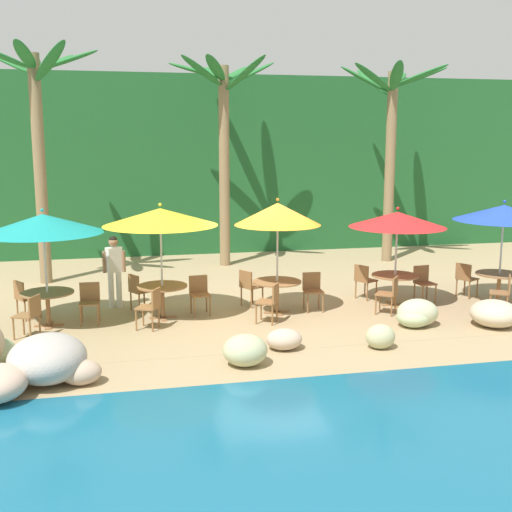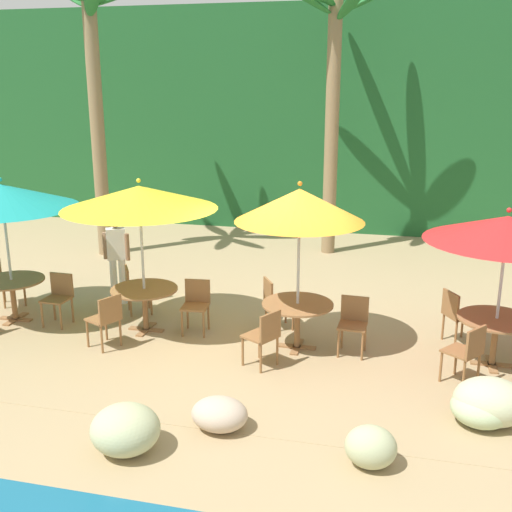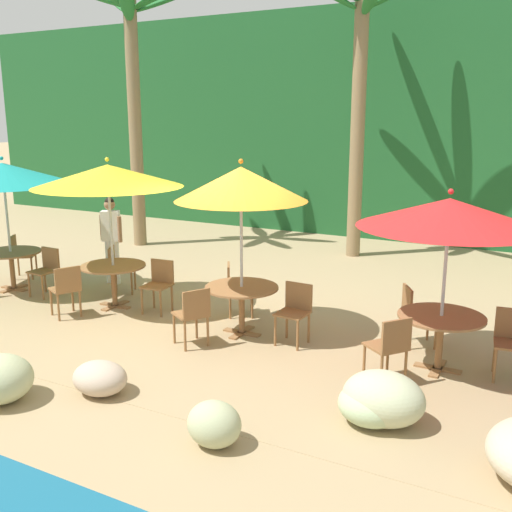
{
  "view_description": "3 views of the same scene",
  "coord_description": "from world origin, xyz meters",
  "px_view_note": "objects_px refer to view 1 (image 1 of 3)",
  "views": [
    {
      "loc": [
        -3.24,
        -13.72,
        3.92
      ],
      "look_at": [
        -0.27,
        -0.08,
        1.35
      ],
      "focal_mm": 45.02,
      "sensor_mm": 36.0,
      "label": 1
    },
    {
      "loc": [
        1.68,
        -8.78,
        4.0
      ],
      "look_at": [
        -0.5,
        0.3,
        1.36
      ],
      "focal_mm": 43.17,
      "sensor_mm": 36.0,
      "label": 2
    },
    {
      "loc": [
        4.39,
        -7.37,
        3.2
      ],
      "look_at": [
        0.19,
        0.52,
        1.09
      ],
      "focal_mm": 41.52,
      "sensor_mm": 36.0,
      "label": 3
    }
  ],
  "objects_px": {
    "dining_table_teal": "(47,298)",
    "chair_yellow_left": "(151,305)",
    "dining_table_blue": "(499,279)",
    "chair_teal_seaward": "(90,300)",
    "chair_teal_inland": "(24,297)",
    "chair_yellow_seaward": "(199,292)",
    "palm_tree_nearest": "(38,122)",
    "umbrella_orange": "(278,214)",
    "umbrella_yellow": "(160,217)",
    "dining_table_red": "(395,280)",
    "chair_blue_left": "(504,291)",
    "dining_table_yellow": "(162,291)",
    "chair_red_inland": "(364,279)",
    "umbrella_teal": "(43,224)",
    "chair_red_left": "(390,292)",
    "palm_tree_second": "(224,124)",
    "chair_teal_left": "(30,313)",
    "chair_orange_left": "(271,300)",
    "chair_red_seaward": "(423,281)",
    "chair_yellow_inland": "(138,290)",
    "dining_table_orange": "(277,286)",
    "umbrella_blue": "(504,213)",
    "chair_orange_inland": "(249,285)",
    "palm_tree_third": "(391,127)",
    "chair_blue_inland": "(465,277)",
    "chair_orange_seaward": "(313,288)",
    "waiter_in_white": "(114,266)"
  },
  "relations": [
    {
      "from": "chair_teal_seaward",
      "to": "chair_orange_inland",
      "type": "relative_size",
      "value": 1.0
    },
    {
      "from": "umbrella_yellow",
      "to": "chair_blue_left",
      "type": "relative_size",
      "value": 2.94
    },
    {
      "from": "dining_table_teal",
      "to": "dining_table_yellow",
      "type": "xyz_separation_m",
      "value": [
        2.4,
        0.1,
        0.0
      ]
    },
    {
      "from": "dining_table_teal",
      "to": "palm_tree_second",
      "type": "height_order",
      "value": "palm_tree_second"
    },
    {
      "from": "chair_teal_inland",
      "to": "umbrella_blue",
      "type": "height_order",
      "value": "umbrella_blue"
    },
    {
      "from": "chair_teal_seaward",
      "to": "chair_teal_left",
      "type": "distance_m",
      "value": 1.41
    },
    {
      "from": "chair_yellow_seaward",
      "to": "waiter_in_white",
      "type": "xyz_separation_m",
      "value": [
        -1.86,
        0.96,
        0.47
      ]
    },
    {
      "from": "chair_red_seaward",
      "to": "palm_tree_second",
      "type": "height_order",
      "value": "palm_tree_second"
    },
    {
      "from": "chair_yellow_inland",
      "to": "chair_red_left",
      "type": "xyz_separation_m",
      "value": [
        5.52,
        -1.47,
        0.0
      ]
    },
    {
      "from": "chair_teal_left",
      "to": "dining_table_orange",
      "type": "distance_m",
      "value": 5.3
    },
    {
      "from": "chair_blue_inland",
      "to": "chair_yellow_seaward",
      "type": "bearing_deg",
      "value": -179.0
    },
    {
      "from": "chair_teal_seaward",
      "to": "umbrella_yellow",
      "type": "bearing_deg",
      "value": 1.59
    },
    {
      "from": "dining_table_orange",
      "to": "chair_red_seaward",
      "type": "bearing_deg",
      "value": 3.89
    },
    {
      "from": "chair_red_seaward",
      "to": "chair_yellow_inland",
      "type": "bearing_deg",
      "value": 175.42
    },
    {
      "from": "dining_table_blue",
      "to": "chair_teal_seaward",
      "type": "bearing_deg",
      "value": 177.67
    },
    {
      "from": "umbrella_teal",
      "to": "chair_red_left",
      "type": "relative_size",
      "value": 2.88
    },
    {
      "from": "umbrella_teal",
      "to": "dining_table_orange",
      "type": "xyz_separation_m",
      "value": [
        4.97,
        -0.01,
        -1.57
      ]
    },
    {
      "from": "dining_table_yellow",
      "to": "chair_red_inland",
      "type": "bearing_deg",
      "value": 7.39
    },
    {
      "from": "umbrella_orange",
      "to": "chair_red_inland",
      "type": "relative_size",
      "value": 3.01
    },
    {
      "from": "umbrella_orange",
      "to": "chair_orange_left",
      "type": "height_order",
      "value": "umbrella_orange"
    },
    {
      "from": "chair_orange_seaward",
      "to": "chair_blue_left",
      "type": "distance_m",
      "value": 4.32
    },
    {
      "from": "chair_yellow_seaward",
      "to": "palm_tree_nearest",
      "type": "distance_m",
      "value": 6.71
    },
    {
      "from": "chair_teal_left",
      "to": "palm_tree_second",
      "type": "height_order",
      "value": "palm_tree_second"
    },
    {
      "from": "dining_table_yellow",
      "to": "chair_yellow_inland",
      "type": "bearing_deg",
      "value": 126.19
    },
    {
      "from": "chair_yellow_left",
      "to": "dining_table_red",
      "type": "distance_m",
      "value": 5.79
    },
    {
      "from": "umbrella_yellow",
      "to": "chair_yellow_left",
      "type": "height_order",
      "value": "umbrella_yellow"
    },
    {
      "from": "chair_orange_left",
      "to": "chair_blue_left",
      "type": "xyz_separation_m",
      "value": [
        5.36,
        -0.31,
        0.0
      ]
    },
    {
      "from": "chair_teal_seaward",
      "to": "chair_orange_left",
      "type": "bearing_deg",
      "value": -12.64
    },
    {
      "from": "chair_orange_left",
      "to": "chair_blue_left",
      "type": "relative_size",
      "value": 1.0
    },
    {
      "from": "chair_teal_inland",
      "to": "dining_table_blue",
      "type": "distance_m",
      "value": 10.96
    },
    {
      "from": "chair_yellow_seaward",
      "to": "chair_red_inland",
      "type": "distance_m",
      "value": 4.15
    },
    {
      "from": "dining_table_teal",
      "to": "chair_teal_inland",
      "type": "bearing_deg",
      "value": 130.51
    },
    {
      "from": "dining_table_yellow",
      "to": "chair_red_left",
      "type": "xyz_separation_m",
      "value": [
        5.01,
        -0.78,
        -0.1
      ]
    },
    {
      "from": "umbrella_blue",
      "to": "chair_orange_left",
      "type": "bearing_deg",
      "value": -175.41
    },
    {
      "from": "chair_yellow_seaward",
      "to": "chair_orange_inland",
      "type": "height_order",
      "value": "same"
    },
    {
      "from": "chair_teal_inland",
      "to": "chair_orange_seaward",
      "type": "bearing_deg",
      "value": -5.41
    },
    {
      "from": "chair_teal_left",
      "to": "dining_table_orange",
      "type": "relative_size",
      "value": 0.79
    },
    {
      "from": "chair_teal_left",
      "to": "chair_red_seaward",
      "type": "height_order",
      "value": "same"
    },
    {
      "from": "chair_teal_seaward",
      "to": "chair_yellow_left",
      "type": "xyz_separation_m",
      "value": [
        1.26,
        -0.76,
        0.0
      ]
    },
    {
      "from": "chair_yellow_left",
      "to": "chair_orange_left",
      "type": "distance_m",
      "value": 2.52
    },
    {
      "from": "chair_yellow_inland",
      "to": "umbrella_blue",
      "type": "xyz_separation_m",
      "value": [
        8.47,
        -1.12,
        1.68
      ]
    },
    {
      "from": "chair_blue_inland",
      "to": "palm_tree_third",
      "type": "xyz_separation_m",
      "value": [
        0.07,
        4.95,
        3.73
      ]
    },
    {
      "from": "dining_table_teal",
      "to": "chair_teal_left",
      "type": "relative_size",
      "value": 1.26
    },
    {
      "from": "palm_tree_nearest",
      "to": "palm_tree_third",
      "type": "xyz_separation_m",
      "value": [
        10.43,
        0.98,
        -0.09
      ]
    },
    {
      "from": "dining_table_teal",
      "to": "chair_yellow_left",
      "type": "bearing_deg",
      "value": -18.44
    },
    {
      "from": "dining_table_red",
      "to": "chair_blue_left",
      "type": "xyz_separation_m",
      "value": [
        2.13,
        -1.15,
        -0.1
      ]
    },
    {
      "from": "chair_teal_inland",
      "to": "chair_red_seaward",
      "type": "relative_size",
      "value": 1.0
    },
    {
      "from": "chair_teal_seaward",
      "to": "chair_blue_left",
      "type": "height_order",
      "value": "same"
    },
    {
      "from": "umbrella_yellow",
      "to": "palm_tree_second",
      "type": "relative_size",
      "value": 0.41
    },
    {
      "from": "dining_table_blue",
      "to": "umbrella_orange",
      "type": "bearing_deg",
      "value": 176.56
    }
  ]
}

